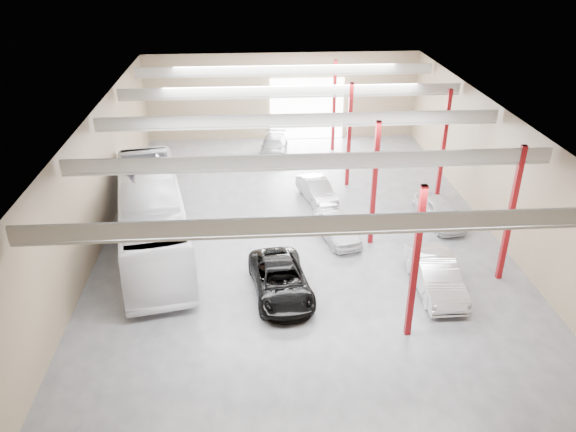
{
  "coord_description": "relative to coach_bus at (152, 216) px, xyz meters",
  "views": [
    {
      "loc": [
        -2.68,
        -28.87,
        15.51
      ],
      "look_at": [
        -0.84,
        -2.79,
        2.2
      ],
      "focal_mm": 35.0,
      "sensor_mm": 36.0,
      "label": 1
    }
  ],
  "objects": [
    {
      "name": "car_row_a",
      "position": [
        10.04,
        0.21,
        -1.19
      ],
      "size": [
        2.72,
        4.46,
        1.42
      ],
      "primitive_type": "imported",
      "rotation": [
        0.0,
        0.0,
        0.27
      ],
      "color": "silver",
      "rests_on": "ground"
    },
    {
      "name": "car_row_c",
      "position": [
        7.17,
        13.68,
        -1.22
      ],
      "size": [
        2.57,
        4.93,
        1.37
      ],
      "primitive_type": "imported",
      "rotation": [
        0.0,
        0.0,
        -0.14
      ],
      "color": "slate",
      "rests_on": "ground"
    },
    {
      "name": "depot_shell",
      "position": [
        8.21,
        2.16,
        3.07
      ],
      "size": [
        22.12,
        32.12,
        7.06
      ],
      "color": "#4B4B50",
      "rests_on": "ground"
    },
    {
      "name": "car_row_b",
      "position": [
        9.53,
        5.41,
        -1.21
      ],
      "size": [
        2.47,
        4.44,
        1.39
      ],
      "primitive_type": "imported",
      "rotation": [
        0.0,
        0.0,
        0.25
      ],
      "color": "#A6A5AA",
      "rests_on": "ground"
    },
    {
      "name": "car_right_near",
      "position": [
        14.02,
        -5.14,
        -1.05
      ],
      "size": [
        1.8,
        5.15,
        1.7
      ],
      "primitive_type": "imported",
      "rotation": [
        0.0,
        0.0,
        0.0
      ],
      "color": "silver",
      "rests_on": "ground"
    },
    {
      "name": "black_sedan",
      "position": [
        6.62,
        -4.99,
        -1.13
      ],
      "size": [
        3.18,
        5.78,
        1.53
      ],
      "primitive_type": "imported",
      "rotation": [
        0.0,
        0.0,
        0.12
      ],
      "color": "black",
      "rests_on": "ground"
    },
    {
      "name": "coach_bus",
      "position": [
        0.0,
        0.0,
        0.0
      ],
      "size": [
        5.78,
        14.01,
        3.8
      ],
      "primitive_type": "imported",
      "rotation": [
        0.0,
        0.0,
        0.2
      ],
      "color": "white",
      "rests_on": "ground"
    },
    {
      "name": "car_right_far",
      "position": [
        16.38,
        1.68,
        -1.15
      ],
      "size": [
        2.43,
        4.61,
        1.5
      ],
      "primitive_type": "imported",
      "rotation": [
        0.0,
        0.0,
        0.16
      ],
      "color": "silver",
      "rests_on": "ground"
    }
  ]
}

